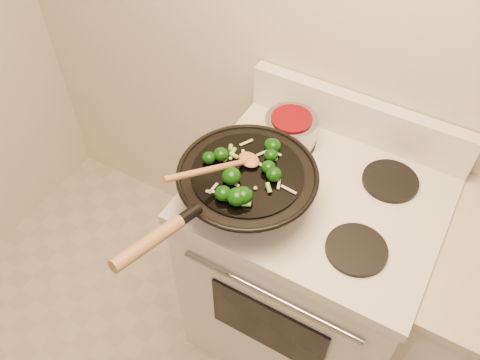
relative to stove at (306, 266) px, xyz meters
The scene contains 5 objects.
stove is the anchor object (origin of this frame).
wok 0.58m from the stove, 138.85° to the right, with size 0.42×0.69×0.22m.
stirfry 0.66m from the stove, 135.57° to the right, with size 0.30×0.28×0.05m.
wooden_spoon 0.70m from the stove, 139.89° to the right, with size 0.16×0.31×0.13m.
saucepan 0.56m from the stove, 141.04° to the left, with size 0.18×0.28×0.10m.
Camera 1 is at (0.04, 0.15, 2.16)m, focal length 38.00 mm.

